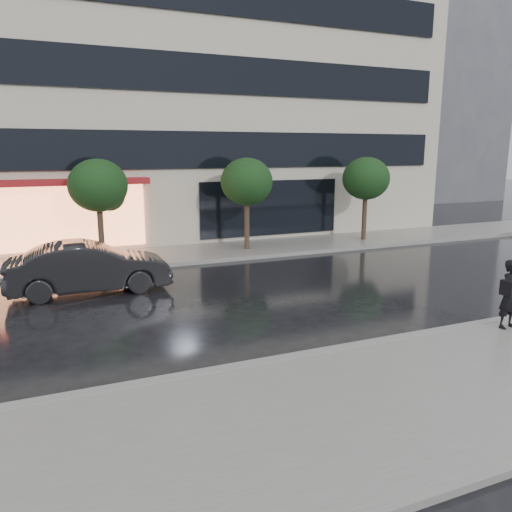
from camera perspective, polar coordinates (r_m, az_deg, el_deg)
ground at (r=11.59m, az=3.78°, el=-9.75°), size 120.00×120.00×0.00m
sidewalk_near at (r=9.06m, az=13.45°, el=-16.19°), size 60.00×4.50×0.12m
sidewalk_far at (r=20.87m, az=-8.96°, el=0.16°), size 60.00×3.50×0.12m
curb_near at (r=10.75m, az=6.23°, el=-11.18°), size 60.00×0.25×0.14m
curb_far at (r=19.21m, az=-7.68°, el=-0.79°), size 60.00×0.25×0.14m
office_building at (r=28.39m, az=-13.70°, el=21.24°), size 30.00×12.76×18.00m
bg_building_right at (r=48.80m, az=17.04°, el=15.86°), size 12.00×12.00×16.00m
tree_mid_west at (r=19.77m, az=-17.43°, el=7.49°), size 2.20×2.20×3.99m
tree_mid_east at (r=21.22m, az=-0.95°, el=8.31°), size 2.20×2.20×3.99m
tree_far_east at (r=24.11m, az=12.53°, el=8.47°), size 2.20×2.20×3.99m
parked_car at (r=16.02m, az=-18.50°, el=-1.25°), size 4.79×1.71×1.57m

